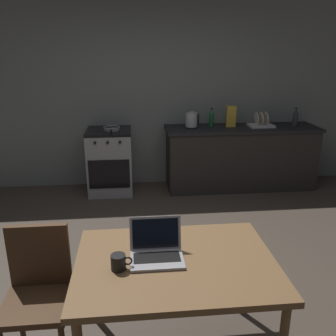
% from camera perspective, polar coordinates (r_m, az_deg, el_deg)
% --- Properties ---
extents(ground_plane, '(12.00, 12.00, 0.00)m').
position_cam_1_polar(ground_plane, '(3.30, -0.06, -17.77)').
color(ground_plane, '#473D33').
extents(back_wall, '(6.40, 0.10, 2.61)m').
position_cam_1_polar(back_wall, '(5.30, 0.41, 11.44)').
color(back_wall, slate).
rests_on(back_wall, ground_plane).
extents(kitchen_counter, '(2.16, 0.64, 0.89)m').
position_cam_1_polar(kitchen_counter, '(5.34, 11.30, 1.70)').
color(kitchen_counter, '#282623').
rests_on(kitchen_counter, ground_plane).
extents(stove_oven, '(0.60, 0.62, 0.89)m').
position_cam_1_polar(stove_oven, '(5.12, -9.12, 1.08)').
color(stove_oven, gray).
rests_on(stove_oven, ground_plane).
extents(dining_table, '(1.21, 0.88, 0.73)m').
position_cam_1_polar(dining_table, '(2.29, 1.22, -15.86)').
color(dining_table, brown).
rests_on(dining_table, ground_plane).
extents(chair, '(0.40, 0.40, 0.91)m').
position_cam_1_polar(chair, '(2.50, -19.78, -17.36)').
color(chair, '#4C331E').
rests_on(chair, ground_plane).
extents(laptop, '(0.32, 0.27, 0.22)m').
position_cam_1_polar(laptop, '(2.26, -1.83, -12.93)').
color(laptop, '#99999E').
rests_on(laptop, dining_table).
extents(electric_kettle, '(0.19, 0.17, 0.23)m').
position_cam_1_polar(electric_kettle, '(5.04, 3.72, 7.51)').
color(electric_kettle, black).
rests_on(electric_kettle, kitchen_counter).
extents(bottle, '(0.07, 0.07, 0.27)m').
position_cam_1_polar(bottle, '(5.43, 19.45, 7.49)').
color(bottle, '#2D2D33').
rests_on(bottle, kitchen_counter).
extents(frying_pan, '(0.23, 0.40, 0.05)m').
position_cam_1_polar(frying_pan, '(4.97, -8.88, 6.20)').
color(frying_pan, gray).
rests_on(frying_pan, stove_oven).
extents(coffee_mug, '(0.13, 0.09, 0.09)m').
position_cam_1_polar(coffee_mug, '(2.17, -7.80, -14.50)').
color(coffee_mug, black).
rests_on(coffee_mug, dining_table).
extents(cereal_box, '(0.13, 0.05, 0.29)m').
position_cam_1_polar(cereal_box, '(5.17, 9.92, 8.01)').
color(cereal_box, gold).
rests_on(cereal_box, kitchen_counter).
extents(dish_rack, '(0.34, 0.26, 0.21)m').
position_cam_1_polar(dish_rack, '(5.31, 14.45, 6.86)').
color(dish_rack, silver).
rests_on(dish_rack, kitchen_counter).
extents(bottle_b, '(0.06, 0.06, 0.26)m').
position_cam_1_polar(bottle_b, '(5.17, 6.86, 7.87)').
color(bottle_b, '#19592D').
rests_on(bottle_b, kitchen_counter).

